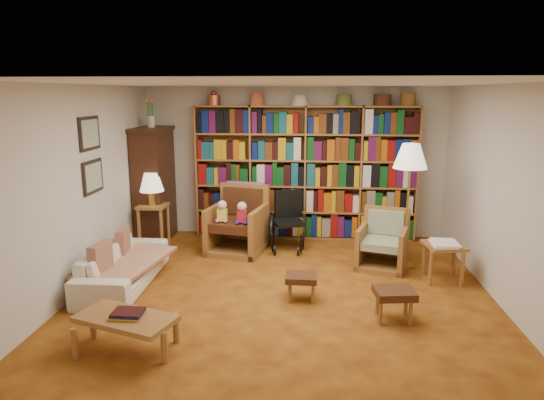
# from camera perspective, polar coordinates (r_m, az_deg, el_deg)

# --- Properties ---
(floor) EXTENTS (5.00, 5.00, 0.00)m
(floor) POSITION_cam_1_polar(r_m,az_deg,el_deg) (6.09, 1.45, -10.67)
(floor) COLOR #9D5E18
(floor) RESTS_ON ground
(ceiling) EXTENTS (5.00, 5.00, 0.00)m
(ceiling) POSITION_cam_1_polar(r_m,az_deg,el_deg) (5.60, 1.60, 13.55)
(ceiling) COLOR white
(ceiling) RESTS_ON wall_back
(wall_back) EXTENTS (5.00, 0.00, 5.00)m
(wall_back) POSITION_cam_1_polar(r_m,az_deg,el_deg) (8.18, 2.55, 4.43)
(wall_back) COLOR silver
(wall_back) RESTS_ON floor
(wall_front) EXTENTS (5.00, 0.00, 5.00)m
(wall_front) POSITION_cam_1_polar(r_m,az_deg,el_deg) (3.31, -1.04, -7.78)
(wall_front) COLOR silver
(wall_front) RESTS_ON floor
(wall_left) EXTENTS (0.00, 5.00, 5.00)m
(wall_left) POSITION_cam_1_polar(r_m,az_deg,el_deg) (6.37, -21.56, 1.24)
(wall_left) COLOR silver
(wall_left) RESTS_ON floor
(wall_right) EXTENTS (0.00, 5.00, 5.00)m
(wall_right) POSITION_cam_1_polar(r_m,az_deg,el_deg) (6.11, 25.63, 0.43)
(wall_right) COLOR silver
(wall_right) RESTS_ON floor
(bookshelf) EXTENTS (3.60, 0.30, 2.42)m
(bookshelf) POSITION_cam_1_polar(r_m,az_deg,el_deg) (8.02, 3.93, 3.68)
(bookshelf) COLOR olive
(bookshelf) RESTS_ON floor
(curio_cabinet) EXTENTS (0.50, 0.95, 2.40)m
(curio_cabinet) POSITION_cam_1_polar(r_m,az_deg,el_deg) (8.15, -13.69, 1.94)
(curio_cabinet) COLOR #38190F
(curio_cabinet) RESTS_ON floor
(framed_pictures) EXTENTS (0.03, 0.52, 0.97)m
(framed_pictures) POSITION_cam_1_polar(r_m,az_deg,el_deg) (6.57, -20.51, 4.96)
(framed_pictures) COLOR black
(framed_pictures) RESTS_ON wall_left
(sofa) EXTENTS (1.76, 0.72, 0.51)m
(sofa) POSITION_cam_1_polar(r_m,az_deg,el_deg) (6.48, -17.07, -7.38)
(sofa) COLOR beige
(sofa) RESTS_ON floor
(sofa_throw) EXTENTS (0.95, 1.48, 0.04)m
(sofa_throw) POSITION_cam_1_polar(r_m,az_deg,el_deg) (6.45, -16.68, -7.03)
(sofa_throw) COLOR beige
(sofa_throw) RESTS_ON sofa
(cushion_left) EXTENTS (0.15, 0.36, 0.35)m
(cushion_left) POSITION_cam_1_polar(r_m,az_deg,el_deg) (6.78, -17.11, -4.77)
(cushion_left) COLOR maroon
(cushion_left) RESTS_ON sofa
(cushion_right) EXTENTS (0.16, 0.39, 0.38)m
(cushion_right) POSITION_cam_1_polar(r_m,az_deg,el_deg) (6.17, -19.52, -6.66)
(cushion_right) COLOR maroon
(cushion_right) RESTS_ON sofa
(side_table_lamp) EXTENTS (0.43, 0.43, 0.69)m
(side_table_lamp) POSITION_cam_1_polar(r_m,az_deg,el_deg) (7.80, -13.78, -1.86)
(side_table_lamp) COLOR olive
(side_table_lamp) RESTS_ON floor
(table_lamp) EXTENTS (0.37, 0.37, 0.51)m
(table_lamp) POSITION_cam_1_polar(r_m,az_deg,el_deg) (7.69, -13.98, 1.94)
(table_lamp) COLOR #B7903A
(table_lamp) RESTS_ON side_table_lamp
(armchair_leather) EXTENTS (0.96, 0.99, 1.02)m
(armchair_leather) POSITION_cam_1_polar(r_m,az_deg,el_deg) (7.53, -4.00, -2.80)
(armchair_leather) COLOR olive
(armchair_leather) RESTS_ON floor
(armchair_sage) EXTENTS (0.84, 0.84, 0.81)m
(armchair_sage) POSITION_cam_1_polar(r_m,az_deg,el_deg) (7.03, 12.74, -5.11)
(armchair_sage) COLOR olive
(armchair_sage) RESTS_ON floor
(wheelchair) EXTENTS (0.57, 0.72, 0.91)m
(wheelchair) POSITION_cam_1_polar(r_m,az_deg,el_deg) (7.58, 1.89, -2.67)
(wheelchair) COLOR black
(wheelchair) RESTS_ON floor
(floor_lamp) EXTENTS (0.46, 0.46, 1.73)m
(floor_lamp) POSITION_cam_1_polar(r_m,az_deg,el_deg) (6.81, 15.96, 4.41)
(floor_lamp) COLOR #B7903A
(floor_lamp) RESTS_ON floor
(side_table_papers) EXTENTS (0.54, 0.54, 0.53)m
(side_table_papers) POSITION_cam_1_polar(r_m,az_deg,el_deg) (6.65, 19.55, -5.58)
(side_table_papers) COLOR olive
(side_table_papers) RESTS_ON floor
(footstool_a) EXTENTS (0.37, 0.32, 0.31)m
(footstool_a) POSITION_cam_1_polar(r_m,az_deg,el_deg) (5.78, 3.49, -9.30)
(footstool_a) COLOR #492113
(footstool_a) RESTS_ON floor
(footstool_b) EXTENTS (0.46, 0.40, 0.35)m
(footstool_b) POSITION_cam_1_polar(r_m,az_deg,el_deg) (5.43, 14.20, -10.77)
(footstool_b) COLOR #492113
(footstool_b) RESTS_ON floor
(coffee_table) EXTENTS (1.03, 0.74, 0.41)m
(coffee_table) POSITION_cam_1_polar(r_m,az_deg,el_deg) (4.88, -16.82, -13.42)
(coffee_table) COLOR olive
(coffee_table) RESTS_ON floor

